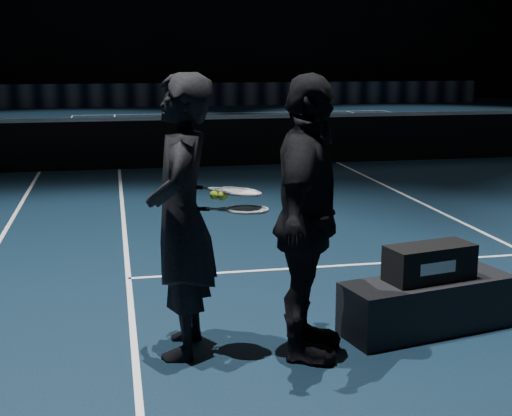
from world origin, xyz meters
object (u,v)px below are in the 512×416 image
(player_bench, at_px, (427,305))
(racket_bag, at_px, (430,262))
(racket_upper, at_px, (240,192))
(racket_lower, at_px, (247,210))
(tennis_balls, at_px, (218,193))
(player_b, at_px, (307,220))
(player_a, at_px, (181,217))

(player_bench, height_order, racket_bag, racket_bag)
(player_bench, bearing_deg, racket_upper, 171.72)
(player_bench, distance_m, racket_lower, 1.64)
(racket_lower, height_order, tennis_balls, tennis_balls)
(racket_bag, distance_m, player_b, 1.14)
(racket_upper, bearing_deg, player_b, -9.08)
(player_b, distance_m, racket_upper, 0.48)
(racket_bag, xyz_separation_m, racket_upper, (-1.45, -0.10, 0.61))
(player_bench, relative_size, racket_upper, 1.96)
(racket_bag, bearing_deg, racket_lower, 173.94)
(player_a, distance_m, player_b, 0.85)
(player_bench, bearing_deg, player_b, -177.80)
(player_b, bearing_deg, tennis_balls, 96.65)
(tennis_balls, bearing_deg, player_a, 164.83)
(player_a, xyz_separation_m, racket_lower, (0.43, -0.13, 0.06))
(player_b, height_order, racket_upper, player_b)
(player_bench, bearing_deg, racket_bag, 0.00)
(racket_lower, distance_m, tennis_balls, 0.22)
(racket_bag, distance_m, player_a, 1.89)
(racket_lower, relative_size, tennis_balls, 5.67)
(player_a, relative_size, player_b, 1.00)
(player_a, bearing_deg, racket_lower, 85.80)
(racket_bag, distance_m, racket_upper, 1.57)
(tennis_balls, bearing_deg, racket_lower, -17.76)
(player_bench, height_order, tennis_balls, tennis_balls)
(player_bench, xyz_separation_m, racket_bag, (0.00, 0.00, 0.33))
(player_a, xyz_separation_m, player_b, (0.82, -0.24, 0.00))
(player_a, bearing_deg, tennis_balls, 86.93)
(player_bench, height_order, racket_upper, racket_upper)
(racket_bag, distance_m, tennis_balls, 1.71)
(player_b, height_order, racket_lower, player_b)
(player_bench, xyz_separation_m, racket_upper, (-1.45, -0.10, 0.94))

